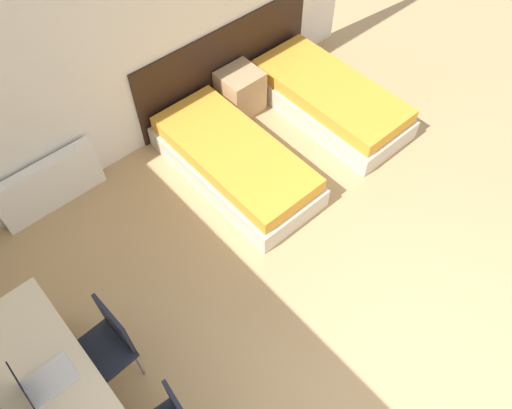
# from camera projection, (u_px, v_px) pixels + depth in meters

# --- Properties ---
(ground_plane) EXTENTS (20.00, 20.00, 0.00)m
(ground_plane) POSITION_uv_depth(u_px,v_px,m) (435.00, 408.00, 4.03)
(ground_plane) COLOR tan
(wall_back) EXTENTS (5.95, 0.05, 2.70)m
(wall_back) POSITION_uv_depth(u_px,v_px,m) (129.00, 39.00, 4.70)
(wall_back) COLOR silver
(wall_back) RESTS_ON ground_plane
(headboard_panel) EXTENTS (2.45, 0.03, 1.00)m
(headboard_panel) POSITION_uv_depth(u_px,v_px,m) (226.00, 64.00, 5.80)
(headboard_panel) COLOR black
(headboard_panel) RESTS_ON ground_plane
(bed_near_window) EXTENTS (0.89, 1.95, 0.42)m
(bed_near_window) POSITION_uv_depth(u_px,v_px,m) (234.00, 161.00, 5.31)
(bed_near_window) COLOR beige
(bed_near_window) RESTS_ON ground_plane
(bed_near_door) EXTENTS (0.89, 1.95, 0.42)m
(bed_near_door) POSITION_uv_depth(u_px,v_px,m) (329.00, 99.00, 5.88)
(bed_near_door) COLOR beige
(bed_near_door) RESTS_ON ground_plane
(nightstand) EXTENTS (0.46, 0.43, 0.52)m
(nightstand) POSITION_uv_depth(u_px,v_px,m) (240.00, 91.00, 5.88)
(nightstand) COLOR tan
(nightstand) RESTS_ON ground_plane
(radiator) EXTENTS (1.09, 0.12, 0.60)m
(radiator) POSITION_uv_depth(u_px,v_px,m) (49.00, 185.00, 5.00)
(radiator) COLOR silver
(radiator) RESTS_ON ground_plane
(chair_near_laptop) EXTENTS (0.44, 0.44, 0.93)m
(chair_near_laptop) POSITION_uv_depth(u_px,v_px,m) (106.00, 345.00, 3.80)
(chair_near_laptop) COLOR black
(chair_near_laptop) RESTS_ON ground_plane
(laptop) EXTENTS (0.34, 0.24, 0.35)m
(laptop) POSITION_uv_depth(u_px,v_px,m) (40.00, 382.00, 3.33)
(laptop) COLOR silver
(laptop) RESTS_ON desk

